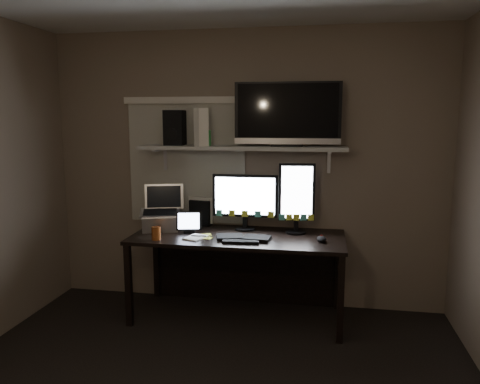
% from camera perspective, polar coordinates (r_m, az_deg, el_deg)
% --- Properties ---
extents(back_wall, '(3.60, 0.00, 3.60)m').
position_cam_1_polar(back_wall, '(4.27, 0.64, 2.70)').
color(back_wall, '#7F6D5B').
rests_on(back_wall, floor).
extents(window_blinds, '(1.10, 0.02, 1.10)m').
position_cam_1_polar(window_blinds, '(4.38, -6.53, 3.45)').
color(window_blinds, beige).
rests_on(window_blinds, back_wall).
extents(desk, '(1.80, 0.75, 0.73)m').
position_cam_1_polar(desk, '(4.17, 0.05, -7.25)').
color(desk, black).
rests_on(desk, floor).
extents(wall_shelf, '(1.80, 0.35, 0.03)m').
position_cam_1_polar(wall_shelf, '(4.08, 0.24, 5.43)').
color(wall_shelf, '#B1B1AC').
rests_on(wall_shelf, back_wall).
extents(monitor_landscape, '(0.58, 0.07, 0.51)m').
position_cam_1_polar(monitor_landscape, '(4.15, 0.63, -1.19)').
color(monitor_landscape, black).
rests_on(monitor_landscape, desk).
extents(monitor_portrait, '(0.32, 0.10, 0.62)m').
position_cam_1_polar(monitor_portrait, '(4.04, 6.91, -0.74)').
color(monitor_portrait, black).
rests_on(monitor_portrait, desk).
extents(keyboard, '(0.47, 0.22, 0.03)m').
position_cam_1_polar(keyboard, '(3.87, 0.39, -5.59)').
color(keyboard, black).
rests_on(keyboard, desk).
extents(mouse, '(0.10, 0.13, 0.04)m').
position_cam_1_polar(mouse, '(3.86, 9.91, -5.65)').
color(mouse, black).
rests_on(mouse, desk).
extents(notepad, '(0.20, 0.23, 0.01)m').
position_cam_1_polar(notepad, '(3.93, -5.45, -5.53)').
color(notepad, white).
rests_on(notepad, desk).
extents(tablet, '(0.23, 0.14, 0.19)m').
position_cam_1_polar(tablet, '(4.09, -6.20, -3.67)').
color(tablet, black).
rests_on(tablet, desk).
extents(file_sorter, '(0.21, 0.13, 0.25)m').
position_cam_1_polar(file_sorter, '(4.37, -4.81, -2.41)').
color(file_sorter, black).
rests_on(file_sorter, desk).
extents(laptop, '(0.42, 0.37, 0.39)m').
position_cam_1_polar(laptop, '(4.21, -9.73, -2.00)').
color(laptop, silver).
rests_on(laptop, desk).
extents(cup, '(0.09, 0.09, 0.11)m').
position_cam_1_polar(cup, '(3.91, -10.18, -4.98)').
color(cup, '#92441A').
rests_on(cup, desk).
extents(sticky_notes, '(0.33, 0.25, 0.00)m').
position_cam_1_polar(sticky_notes, '(3.97, -2.55, -5.42)').
color(sticky_notes, '#D9E33D').
rests_on(sticky_notes, desk).
extents(tv, '(0.91, 0.19, 0.54)m').
position_cam_1_polar(tv, '(4.05, 5.82, 9.39)').
color(tv, black).
rests_on(tv, wall_shelf).
extents(game_console, '(0.16, 0.28, 0.32)m').
position_cam_1_polar(game_console, '(4.15, -4.56, 7.91)').
color(game_console, silver).
rests_on(game_console, wall_shelf).
extents(speaker, '(0.18, 0.22, 0.31)m').
position_cam_1_polar(speaker, '(4.24, -7.94, 7.76)').
color(speaker, black).
rests_on(speaker, wall_shelf).
extents(bottles, '(0.21, 0.06, 0.13)m').
position_cam_1_polar(bottles, '(4.09, -4.51, 6.56)').
color(bottles, '#A50F0C').
rests_on(bottles, wall_shelf).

